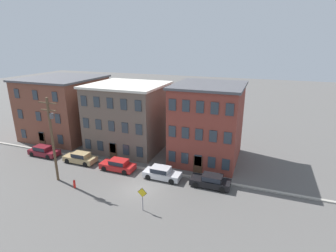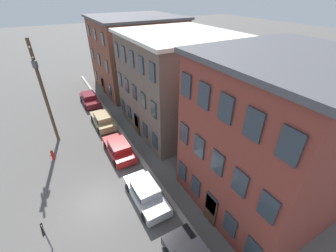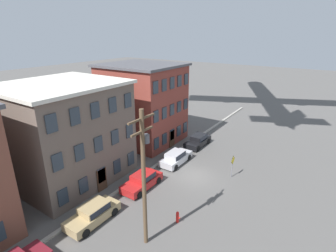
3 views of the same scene
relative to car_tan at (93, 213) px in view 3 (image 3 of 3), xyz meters
The scene contains 11 objects.
ground_plane 10.90m from the car_tan, 17.56° to the right, with size 200.00×200.00×0.00m, color #565451.
kerb_strip 10.46m from the car_tan, ahead, with size 56.00×0.36×0.16m, color #9E998E.
apartment_midblock 9.10m from the car_tan, 65.27° to the left, with size 10.72×9.84×9.67m.
apartment_far 17.58m from the car_tan, 25.42° to the left, with size 8.87×9.69×10.28m.
car_tan is the anchor object (origin of this frame).
car_red 5.85m from the car_tan, ahead, with size 4.40×1.92×1.43m.
car_silver 11.76m from the car_tan, ahead, with size 4.40×1.92×1.43m.
car_black 17.56m from the car_tan, ahead, with size 4.40×1.92×1.43m.
caution_sign 14.03m from the car_tan, 28.01° to the right, with size 0.99×0.08×2.43m.
utility_pole 6.76m from the car_tan, 83.22° to the right, with size 2.40×0.44×9.79m.
fire_hydrant 6.58m from the car_tan, 57.50° to the right, with size 0.24×0.34×0.96m.
Camera 3 is at (-21.19, -10.97, 13.99)m, focal length 28.00 mm.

